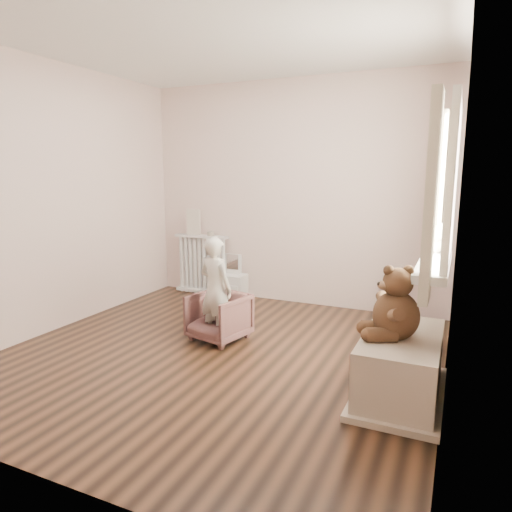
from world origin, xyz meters
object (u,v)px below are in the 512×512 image
at_px(toy_bench, 400,369).
at_px(teddy_bear, 397,306).
at_px(armchair, 219,317).
at_px(plush_cat, 437,241).
at_px(child, 216,289).
at_px(radiator, 202,264).
at_px(toy_vanity, 232,276).

distance_m(toy_bench, teddy_bear, 0.48).
relative_size(armchair, teddy_bear, 0.99).
height_order(teddy_bear, plush_cat, plush_cat).
bearing_deg(plush_cat, child, -172.80).
height_order(radiator, teddy_bear, teddy_bear).
relative_size(teddy_bear, plush_cat, 1.73).
relative_size(child, toy_bench, 1.01).
bearing_deg(plush_cat, armchair, -174.29).
bearing_deg(teddy_bear, plush_cat, 55.36).
bearing_deg(armchair, radiator, 139.01).
height_order(armchair, teddy_bear, teddy_bear).
bearing_deg(toy_vanity, armchair, -67.43).
bearing_deg(armchair, toy_vanity, 125.53).
distance_m(toy_vanity, armchair, 1.45).
height_order(child, toy_bench, child).
height_order(armchair, toy_bench, armchair).
relative_size(radiator, plush_cat, 2.68).
bearing_deg(teddy_bear, radiator, 121.31).
height_order(radiator, child, child).
bearing_deg(child, plush_cat, -153.78).
bearing_deg(teddy_bear, toy_vanity, 116.71).
relative_size(child, plush_cat, 3.39).
xyz_separation_m(child, teddy_bear, (1.65, -0.47, 0.17)).
relative_size(armchair, child, 0.50).
height_order(radiator, toy_bench, radiator).
xyz_separation_m(armchair, child, (0.00, -0.05, 0.28)).
bearing_deg(toy_bench, child, 166.95).
xyz_separation_m(toy_vanity, child, (0.56, -1.39, 0.23)).
bearing_deg(armchair, toy_bench, -1.69).
bearing_deg(radiator, plush_cat, -19.28).
bearing_deg(radiator, teddy_bear, -35.51).
xyz_separation_m(teddy_bear, plush_cat, (0.18, 0.90, 0.33)).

